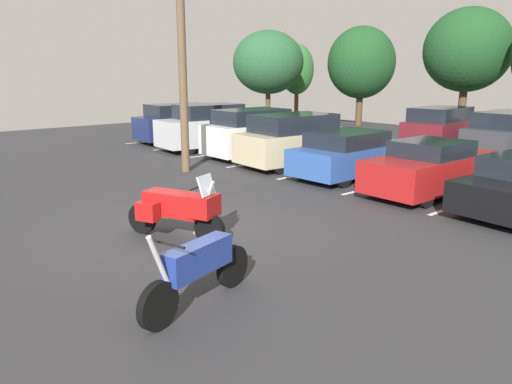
# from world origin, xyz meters

# --- Properties ---
(ground) EXTENTS (44.00, 44.00, 0.10)m
(ground) POSITION_xyz_m (0.00, 0.00, -0.05)
(ground) COLOR #2D2D30
(motorcycle_touring) EXTENTS (2.14, 1.28, 1.38)m
(motorcycle_touring) POSITION_xyz_m (0.45, -0.62, 0.66)
(motorcycle_touring) COLOR black
(motorcycle_touring) RESTS_ON ground
(motorcycle_second) EXTENTS (0.82, 2.21, 1.31)m
(motorcycle_second) POSITION_xyz_m (3.08, -1.93, 0.57)
(motorcycle_second) COLOR black
(motorcycle_second) RESTS_ON ground
(parking_stripes) EXTENTS (23.57, 4.66, 0.01)m
(parking_stripes) POSITION_xyz_m (-1.10, 7.07, 0.00)
(parking_stripes) COLOR silver
(parking_stripes) RESTS_ON ground
(car_navy) EXTENTS (2.13, 4.76, 1.81)m
(car_navy) POSITION_xyz_m (-11.68, 7.25, 0.90)
(car_navy) COLOR navy
(car_navy) RESTS_ON ground
(car_silver) EXTENTS (2.12, 4.73, 1.95)m
(car_silver) POSITION_xyz_m (-8.86, 6.83, 0.96)
(car_silver) COLOR #B7B7BC
(car_silver) RESTS_ON ground
(car_white) EXTENTS (2.00, 4.52, 1.88)m
(car_white) POSITION_xyz_m (-6.09, 7.10, 0.93)
(car_white) COLOR white
(car_white) RESTS_ON ground
(car_champagne) EXTENTS (2.24, 4.64, 1.84)m
(car_champagne) POSITION_xyz_m (-3.70, 6.93, 0.91)
(car_champagne) COLOR #C1B289
(car_champagne) RESTS_ON ground
(car_blue) EXTENTS (1.93, 4.55, 1.48)m
(car_blue) POSITION_xyz_m (-1.18, 6.88, 0.73)
(car_blue) COLOR #2D519E
(car_blue) RESTS_ON ground
(car_red) EXTENTS (1.85, 4.45, 1.47)m
(car_red) POSITION_xyz_m (1.64, 6.78, 0.71)
(car_red) COLOR maroon
(car_red) RESTS_ON ground
(car_far_maroon) EXTENTS (2.17, 4.47, 1.85)m
(car_far_maroon) POSITION_xyz_m (-2.14, 14.14, 0.92)
(car_far_maroon) COLOR maroon
(car_far_maroon) RESTS_ON ground
(car_far_charcoal) EXTENTS (1.87, 4.42, 1.80)m
(car_far_charcoal) POSITION_xyz_m (0.46, 14.41, 0.90)
(car_far_charcoal) COLOR #38383D
(car_far_charcoal) RESTS_ON ground
(utility_pole) EXTENTS (0.79, 1.71, 7.52)m
(utility_pole) POSITION_xyz_m (-5.39, 3.30, 3.90)
(utility_pole) COLOR brown
(utility_pole) RESTS_ON ground
(tree_center_right) EXTENTS (4.14, 4.14, 6.04)m
(tree_center_right) POSITION_xyz_m (-10.86, 19.71, 3.85)
(tree_center_right) COLOR #4C3823
(tree_center_right) RESTS_ON ground
(tree_far_left) EXTENTS (4.53, 4.53, 5.90)m
(tree_far_left) POSITION_xyz_m (-15.56, 16.21, 3.90)
(tree_far_left) COLOR #4C3823
(tree_far_left) RESTS_ON ground
(tree_center_left) EXTENTS (4.40, 4.40, 6.50)m
(tree_center_left) POSITION_xyz_m (-4.15, 19.67, 4.37)
(tree_center_left) COLOR #4C3823
(tree_center_left) RESTS_ON ground
(tree_left) EXTENTS (2.47, 2.47, 5.31)m
(tree_left) POSITION_xyz_m (-17.63, 20.95, 3.48)
(tree_left) COLOR #4C3823
(tree_left) RESTS_ON ground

